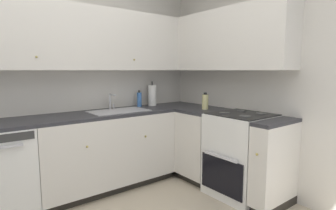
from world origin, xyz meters
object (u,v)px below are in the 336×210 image
object	(u,v)px
oven_range	(241,154)
oil_bottle	(205,102)
soap_bottle	(139,99)
paper_towel_roll	(152,95)

from	to	relation	value
oven_range	oil_bottle	distance (m)	0.77
oven_range	soap_bottle	bearing A→B (deg)	113.04
oven_range	soap_bottle	size ratio (longest dim) A/B	4.85
soap_bottle	oil_bottle	world-z (taller)	soap_bottle
oven_range	oil_bottle	bearing A→B (deg)	91.98
paper_towel_roll	oil_bottle	world-z (taller)	paper_towel_roll
oven_range	paper_towel_roll	distance (m)	1.42
soap_bottle	oil_bottle	bearing A→B (deg)	-53.93
oven_range	soap_bottle	distance (m)	1.48
oil_bottle	paper_towel_roll	bearing A→B (deg)	115.01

